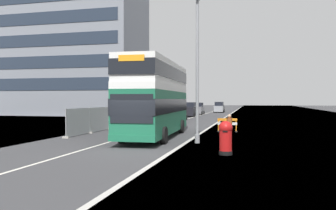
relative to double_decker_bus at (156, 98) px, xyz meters
The scene contains 13 objects.
ground 6.65m from the double_decker_bus, 81.43° to the right, with size 140.00×280.00×0.10m.
double_decker_bus is the anchor object (origin of this frame).
lamppost_foreground 4.26m from the double_decker_bus, 37.81° to the right, with size 0.29×0.70×8.56m.
red_pillar_postbox 8.33m from the double_decker_bus, 51.02° to the right, with size 0.64×0.64×1.56m.
roadworks_barrier 6.93m from the double_decker_bus, 48.65° to the left, with size 1.55×0.65×1.07m.
construction_site_fence 8.62m from the double_decker_bus, 130.87° to the left, with size 0.44×17.20×1.97m.
car_oncoming_near 19.62m from the double_decker_bus, 98.22° to the left, with size 1.95×4.31×2.40m.
car_receding_mid 28.82m from the double_decker_bus, 95.78° to the left, with size 1.99×4.53×2.13m.
car_receding_far 36.19m from the double_decker_bus, 94.52° to the left, with size 1.93×4.05×2.02m.
car_far_side 45.78m from the double_decker_bus, 90.12° to the left, with size 1.93×4.39×2.09m.
bare_tree_far_verge_near 30.45m from the double_decker_bus, 109.60° to the left, with size 2.98×2.60×4.12m.
pedestrian_at_kerb 5.29m from the double_decker_bus, ahead, with size 0.34×0.34×1.62m.
backdrop_office_block 42.16m from the double_decker_bus, 130.99° to the left, with size 29.77×12.64×27.04m.
Camera 1 is at (5.98, -16.09, 2.53)m, focal length 36.75 mm.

